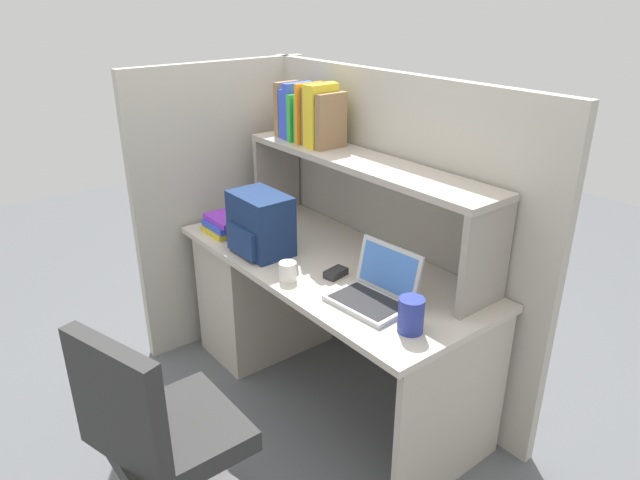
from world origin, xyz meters
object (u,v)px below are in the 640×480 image
object	(u,v)px
computer_mouse	(336,273)
office_chair	(165,456)
backpack	(260,224)
paper_cup	(288,271)
snack_canister	(411,315)
laptop	(376,290)

from	to	relation	value
computer_mouse	office_chair	world-z (taller)	office_chair
backpack	paper_cup	distance (m)	0.34
backpack	office_chair	size ratio (longest dim) A/B	0.32
computer_mouse	paper_cup	bearing A→B (deg)	-129.53
computer_mouse	office_chair	size ratio (longest dim) A/B	0.11
backpack	office_chair	bearing A→B (deg)	-53.18
snack_canister	office_chair	xyz separation A→B (m)	(-0.33, -0.85, -0.40)
laptop	backpack	distance (m)	0.70
computer_mouse	backpack	bearing A→B (deg)	-175.12
paper_cup	office_chair	size ratio (longest dim) A/B	0.09
laptop	snack_canister	xyz separation A→B (m)	(0.24, -0.05, 0.02)
paper_cup	backpack	bearing A→B (deg)	167.92
backpack	snack_canister	bearing A→B (deg)	2.89
computer_mouse	paper_cup	world-z (taller)	paper_cup
backpack	snack_canister	distance (m)	0.94
computer_mouse	laptop	bearing A→B (deg)	-13.45
office_chair	computer_mouse	bearing A→B (deg)	-95.58
backpack	office_chair	xyz separation A→B (m)	(0.60, -0.81, -0.48)
snack_canister	office_chair	world-z (taller)	office_chair
backpack	office_chair	distance (m)	1.11
backpack	computer_mouse	size ratio (longest dim) A/B	2.88
computer_mouse	office_chair	bearing A→B (deg)	-89.18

